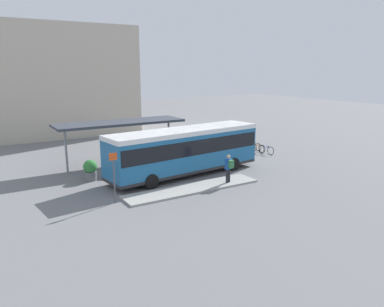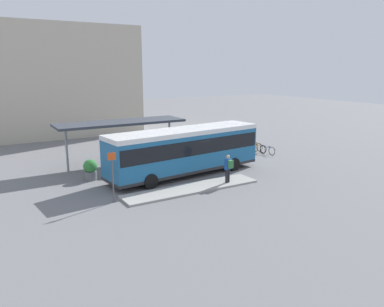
# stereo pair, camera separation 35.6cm
# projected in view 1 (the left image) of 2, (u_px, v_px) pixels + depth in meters

# --- Properties ---
(ground_plane) EXTENTS (120.00, 120.00, 0.00)m
(ground_plane) POSITION_uv_depth(u_px,v_px,m) (185.00, 175.00, 25.87)
(ground_plane) COLOR slate
(curb_island) EXTENTS (8.79, 1.80, 0.12)m
(curb_island) POSITION_uv_depth(u_px,v_px,m) (193.00, 188.00, 22.75)
(curb_island) COLOR #9E9E99
(curb_island) RESTS_ON ground_plane
(city_bus) EXTENTS (11.39, 3.68, 3.20)m
(city_bus) POSITION_uv_depth(u_px,v_px,m) (185.00, 148.00, 25.46)
(city_bus) COLOR #1E6093
(city_bus) RESTS_ON ground_plane
(pedestrian_waiting) EXTENTS (0.49, 0.54, 1.79)m
(pedestrian_waiting) POSITION_uv_depth(u_px,v_px,m) (229.00, 167.00, 23.49)
(pedestrian_waiting) COLOR #232328
(pedestrian_waiting) RESTS_ON curb_island
(bicycle_blue) EXTENTS (0.48, 1.70, 0.73)m
(bicycle_blue) POSITION_uv_depth(u_px,v_px,m) (266.00, 150.00, 32.08)
(bicycle_blue) COLOR black
(bicycle_blue) RESTS_ON ground_plane
(bicycle_orange) EXTENTS (0.48, 1.72, 0.74)m
(bicycle_orange) POSITION_uv_depth(u_px,v_px,m) (258.00, 148.00, 32.69)
(bicycle_orange) COLOR black
(bicycle_orange) RESTS_ON ground_plane
(bicycle_yellow) EXTENTS (0.48, 1.68, 0.73)m
(bicycle_yellow) POSITION_uv_depth(u_px,v_px,m) (254.00, 146.00, 33.57)
(bicycle_yellow) COLOR black
(bicycle_yellow) RESTS_ON ground_plane
(station_shelter) EXTENTS (9.57, 2.83, 3.33)m
(station_shelter) POSITION_uv_depth(u_px,v_px,m) (120.00, 123.00, 27.83)
(station_shelter) COLOR #383D47
(station_shelter) RESTS_ON ground_plane
(potted_planter_near_shelter) EXTENTS (0.80, 0.80, 1.31)m
(potted_planter_near_shelter) POSITION_uv_depth(u_px,v_px,m) (120.00, 165.00, 25.77)
(potted_planter_near_shelter) COLOR slate
(potted_planter_near_shelter) RESTS_ON ground_plane
(potted_planter_far_side) EXTENTS (0.90, 0.90, 1.38)m
(potted_planter_far_side) POSITION_uv_depth(u_px,v_px,m) (90.00, 170.00, 24.46)
(potted_planter_far_side) COLOR slate
(potted_planter_far_side) RESTS_ON ground_plane
(platform_sign) EXTENTS (0.44, 0.08, 2.80)m
(platform_sign) POSITION_uv_depth(u_px,v_px,m) (114.00, 175.00, 20.16)
(platform_sign) COLOR #4C4C51
(platform_sign) RESTS_ON ground_plane
(station_building) EXTENTS (18.55, 10.07, 11.68)m
(station_building) POSITION_uv_depth(u_px,v_px,m) (44.00, 81.00, 40.95)
(station_building) COLOR #BCB29E
(station_building) RESTS_ON ground_plane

